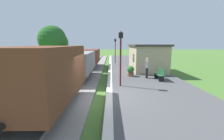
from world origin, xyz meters
The scene contains 16 objects.
ground_plane centered at (0.00, 0.00, 0.00)m, with size 160.00×160.00×0.00m, color #47702D.
platform_slab centered at (3.20, 0.00, 0.12)m, with size 6.00×60.00×0.25m, color #4C4C4F.
platform_edge_stripe centered at (0.40, 0.00, 0.25)m, with size 0.36×60.00×0.01m, color silver.
track_ballast centered at (-2.40, 0.00, 0.06)m, with size 3.80×60.00×0.12m, color gray.
rail_near centered at (-1.68, 0.00, 0.19)m, with size 0.07×60.00×0.14m, color slate.
rail_far centered at (-3.12, 0.00, 0.19)m, with size 0.07×60.00×0.14m, color slate.
freight_train centered at (-2.40, 4.53, 1.51)m, with size 2.50×19.40×2.72m.
station_hut centered at (4.40, 8.53, 1.65)m, with size 3.50×5.80×2.78m.
bench_near_hut centered at (4.40, 3.82, 0.72)m, with size 0.42×1.50×0.91m.
bench_down_platform centered at (4.40, 12.72, 0.72)m, with size 0.42×1.50×0.91m.
person_waiting centered at (3.50, 4.47, 1.18)m, with size 0.39×0.45×1.71m.
potted_planter centered at (2.24, 5.26, 0.72)m, with size 0.64×0.64×0.92m.
lamp_post_near centered at (1.14, 2.05, 2.80)m, with size 0.28×0.28×3.70m.
lamp_post_far centered at (1.14, 15.05, 2.80)m, with size 0.28×0.28×3.70m.
tree_trackside_far centered at (-6.30, 9.95, 3.60)m, with size 3.17×3.17×5.20m.
tree_field_left centered at (-8.73, 18.90, 3.29)m, with size 3.56×3.56×5.08m.
Camera 1 is at (0.50, -8.07, 3.08)m, focal length 24.49 mm.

